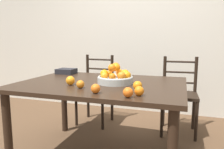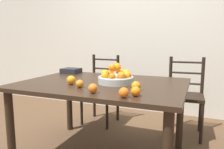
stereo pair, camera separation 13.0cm
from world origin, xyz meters
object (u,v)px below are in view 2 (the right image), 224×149
Objects in this scene: chair_right at (185,97)px; orange_loose_4 at (136,86)px; fruit_bowl at (116,77)px; orange_loose_1 at (136,91)px; orange_loose_3 at (80,84)px; orange_loose_2 at (93,88)px; orange_loose_5 at (124,93)px; book_stack at (71,71)px; orange_loose_0 at (71,80)px; chair_left at (101,89)px.

orange_loose_4 is at bearing -107.91° from chair_right.
fruit_bowl reaches higher than orange_loose_1.
orange_loose_3 is (-0.50, 0.10, -0.00)m from orange_loose_1.
orange_loose_2 is at bearing -144.39° from orange_loose_4.
fruit_bowl reaches higher than orange_loose_5.
orange_loose_5 is 0.34× the size of book_stack.
orange_loose_1 is at bearing -103.92° from chair_right.
orange_loose_0 is 1.14× the size of orange_loose_1.
chair_right is (0.76, 1.16, -0.32)m from orange_loose_3.
chair_left is (-0.20, 1.07, -0.32)m from orange_loose_0.
orange_loose_5 is at bearing -20.66° from orange_loose_3.
fruit_bowl is 0.83m from book_stack.
orange_loose_5 is (0.44, -0.17, 0.00)m from orange_loose_3.
chair_right is (0.32, 1.33, -0.32)m from orange_loose_5.
orange_loose_5 reaches higher than orange_loose_1.
orange_loose_3 is 1.43m from chair_right.
orange_loose_3 is at bearing 146.05° from orange_loose_2.
book_stack is at bearing 138.50° from orange_loose_5.
book_stack is (-0.96, 0.85, -0.01)m from orange_loose_5.
chair_right is (0.58, 1.29, -0.32)m from orange_loose_2.
orange_loose_1 is at bearing 4.66° from orange_loose_2.
fruit_bowl reaches higher than orange_loose_3.
orange_loose_2 is (0.33, -0.22, -0.00)m from orange_loose_0.
orange_loose_5 reaches higher than book_stack.
chair_right is (0.90, 1.07, -0.32)m from orange_loose_0.
orange_loose_1 is at bearing -74.92° from orange_loose_4.
chair_right is at bearing 76.40° from orange_loose_5.
orange_loose_1 reaches higher than orange_loose_3.
orange_loose_3 is at bearing -33.32° from orange_loose_0.
fruit_bowl is at bearing 127.09° from orange_loose_1.
orange_loose_2 is 0.08× the size of chair_left.
chair_right is at bearing 56.80° from orange_loose_3.
chair_right is (1.11, -0.00, 0.00)m from chair_left.
orange_loose_0 is 0.70m from book_stack.
book_stack is at bearing 147.92° from orange_loose_4.
chair_left and chair_right have the same top height.
orange_loose_4 reaches higher than orange_loose_2.
orange_loose_0 reaches higher than orange_loose_1.
orange_loose_0 is 0.64m from orange_loose_5.
chair_right reaches higher than fruit_bowl.
orange_loose_2 is 0.34m from orange_loose_4.
orange_loose_4 is (0.27, 0.20, 0.00)m from orange_loose_2.
orange_loose_4 is (0.46, 0.07, 0.00)m from orange_loose_3.
orange_loose_1 is 1.04× the size of orange_loose_3.
chair_right is at bearing 20.49° from book_stack.
orange_loose_4 is at bearing 8.86° from orange_loose_3.
orange_loose_3 is at bearing -52.72° from book_stack.
orange_loose_5 is at bearing -9.28° from orange_loose_2.
orange_loose_2 is at bearing -65.78° from chair_left.
orange_loose_1 is 1.29m from book_stack.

